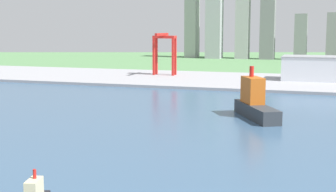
# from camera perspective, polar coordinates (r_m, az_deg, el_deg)

# --- Properties ---
(ground_plane) EXTENTS (2400.00, 2400.00, 0.00)m
(ground_plane) POSITION_cam_1_polar(r_m,az_deg,el_deg) (270.84, 8.67, -2.91)
(ground_plane) COLOR #558450
(water_bay) EXTENTS (840.00, 360.00, 0.15)m
(water_bay) POSITION_cam_1_polar(r_m,az_deg,el_deg) (213.20, 5.99, -5.85)
(water_bay) COLOR #385675
(water_bay) RESTS_ON ground
(industrial_pier) EXTENTS (840.00, 140.00, 2.50)m
(industrial_pier) POSITION_cam_1_polar(r_m,az_deg,el_deg) (457.22, 12.63, 1.62)
(industrial_pier) COLOR #96969B
(industrial_pier) RESTS_ON ground
(container_barge) EXTENTS (32.02, 46.95, 28.89)m
(container_barge) POSITION_cam_1_polar(r_m,az_deg,el_deg) (280.29, 10.20, -0.85)
(container_barge) COLOR #2D3338
(container_barge) RESTS_ON water_bay
(port_crane_red) EXTENTS (23.02, 35.19, 42.96)m
(port_crane_red) POSITION_cam_1_polar(r_m,az_deg,el_deg) (496.67, -0.46, 5.96)
(port_crane_red) COLOR red
(port_crane_red) RESTS_ON industrial_pier
(warehouse_main) EXTENTS (54.07, 38.10, 22.36)m
(warehouse_main) POSITION_cam_1_polar(r_m,az_deg,el_deg) (469.28, 16.60, 3.17)
(warehouse_main) COLOR silver
(warehouse_main) RESTS_ON industrial_pier
(distant_skyline) EXTENTS (326.21, 67.82, 157.98)m
(distant_skyline) POSITION_cam_1_polar(r_m,az_deg,el_deg) (798.82, 10.73, 8.66)
(distant_skyline) COLOR #9A9F9A
(distant_skyline) RESTS_ON ground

